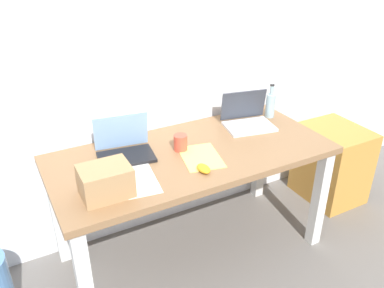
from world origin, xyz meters
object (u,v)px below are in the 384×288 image
beer_bottle (270,105)px  cardboard_box (106,181)px  coffee_mug (181,143)px  filing_cabinet (332,163)px  laptop_left (124,147)px  computer_mouse (204,169)px  desk (192,166)px  laptop_right (247,119)px

beer_bottle → cardboard_box: (-1.28, -0.37, -0.01)m
coffee_mug → filing_cabinet: (1.30, -0.01, -0.50)m
beer_bottle → cardboard_box: size_ratio=0.97×
laptop_left → computer_mouse: bearing=-49.6°
desk → filing_cabinet: size_ratio=2.81×
cardboard_box → beer_bottle: bearing=16.3°
desk → beer_bottle: (0.71, 0.19, 0.19)m
desk → laptop_right: laptop_right is taller
laptop_left → cardboard_box: bearing=-122.7°
beer_bottle → computer_mouse: 0.87m
desk → cardboard_box: (-0.57, -0.18, 0.18)m
desk → computer_mouse: computer_mouse is taller
coffee_mug → cardboard_box: bearing=-155.6°
laptop_right → computer_mouse: 0.65m
laptop_left → laptop_right: laptop_left is taller
computer_mouse → cardboard_box: cardboard_box is taller
desk → laptop_right: (0.49, 0.14, 0.15)m
beer_bottle → filing_cabinet: size_ratio=0.40×
desk → cardboard_box: size_ratio=6.81×
computer_mouse → coffee_mug: size_ratio=1.05×
cardboard_box → filing_cabinet: cardboard_box is taller
laptop_left → computer_mouse: (0.31, -0.36, -0.03)m
beer_bottle → computer_mouse: bearing=-151.5°
laptop_right → cardboard_box: laptop_right is taller
beer_bottle → filing_cabinet: bearing=-14.9°
beer_bottle → computer_mouse: size_ratio=2.33×
desk → computer_mouse: 0.26m
computer_mouse → cardboard_box: bearing=176.2°
desk → coffee_mug: bearing=133.0°
coffee_mug → laptop_left: bearing=163.7°
filing_cabinet → coffee_mug: bearing=179.7°
beer_bottle → filing_cabinet: (0.54, -0.14, -0.54)m
computer_mouse → filing_cabinet: computer_mouse is taller
laptop_left → laptop_right: 0.85m
laptop_left → desk: bearing=-21.7°
desk → computer_mouse: size_ratio=16.44×
laptop_left → coffee_mug: bearing=-16.3°
laptop_left → coffee_mug: laptop_left is taller
laptop_left → filing_cabinet: size_ratio=0.58×
desk → computer_mouse: bearing=-102.3°
laptop_left → coffee_mug: 0.32m
cardboard_box → filing_cabinet: size_ratio=0.41×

